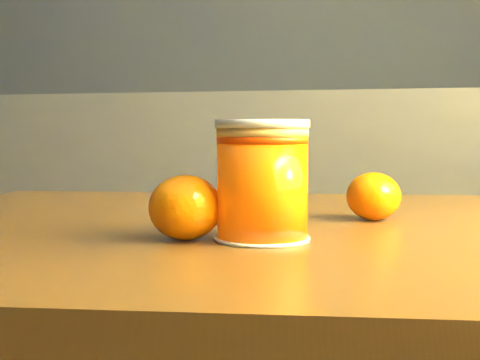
# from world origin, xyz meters

# --- Properties ---
(kitchen_counter) EXTENTS (3.15, 0.60, 0.90)m
(kitchen_counter) POSITION_xyz_m (0.00, 1.45, 0.45)
(kitchen_counter) COLOR #55565B
(kitchen_counter) RESTS_ON ground
(table) EXTENTS (1.04, 0.81, 0.71)m
(table) POSITION_xyz_m (0.99, 0.21, 0.62)
(table) COLOR brown
(table) RESTS_ON ground
(juice_glass) EXTENTS (0.08, 0.08, 0.11)m
(juice_glass) POSITION_xyz_m (0.96, 0.11, 0.76)
(juice_glass) COLOR #FF5B05
(juice_glass) RESTS_ON table
(orange_front) EXTENTS (0.09, 0.09, 0.06)m
(orange_front) POSITION_xyz_m (0.89, 0.09, 0.74)
(orange_front) COLOR orange
(orange_front) RESTS_ON table
(orange_back) EXTENTS (0.07, 0.07, 0.05)m
(orange_back) POSITION_xyz_m (1.04, 0.27, 0.74)
(orange_back) COLOR orange
(orange_back) RESTS_ON table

